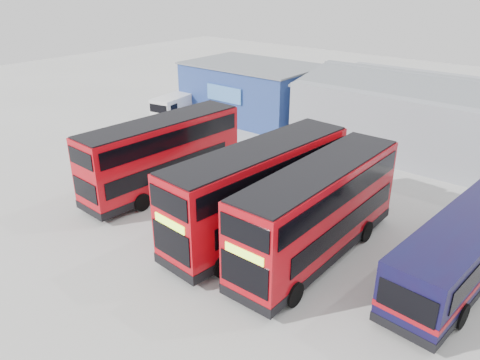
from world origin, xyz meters
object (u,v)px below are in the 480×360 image
(panel_van, at_px, (176,106))
(double_decker_right, at_px, (318,213))
(double_decker_left, at_px, (163,156))
(double_decker_centre, at_px, (259,192))
(office_block, at_px, (252,90))
(single_decker_blue, at_px, (465,250))

(panel_van, bearing_deg, double_decker_right, -37.68)
(double_decker_left, distance_m, panel_van, 16.06)
(double_decker_centre, xyz_separation_m, panel_van, (-19.24, 12.13, -1.19))
(office_block, height_order, double_decker_left, office_block)
(double_decker_left, distance_m, single_decker_blue, 17.97)
(double_decker_left, relative_size, panel_van, 2.02)
(double_decker_left, xyz_separation_m, double_decker_centre, (8.13, -0.58, 0.14))
(office_block, xyz_separation_m, double_decker_left, (6.02, -16.88, -0.23))
(panel_van, bearing_deg, office_block, 36.45)
(double_decker_centre, bearing_deg, single_decker_blue, 19.72)
(office_block, distance_m, double_decker_left, 17.92)
(double_decker_centre, bearing_deg, double_decker_left, -179.69)
(double_decker_centre, xyz_separation_m, double_decker_right, (3.50, 0.13, -0.09))
(single_decker_blue, height_order, panel_van, single_decker_blue)
(single_decker_blue, xyz_separation_m, panel_van, (-28.94, 9.48, -0.26))
(office_block, bearing_deg, double_decker_centre, -50.98)
(office_block, distance_m, double_decker_right, 24.73)
(office_block, xyz_separation_m, single_decker_blue, (23.85, -14.80, -1.01))
(double_decker_left, distance_m, double_decker_centre, 8.15)
(office_block, xyz_separation_m, double_decker_centre, (14.15, -17.46, -0.09))
(double_decker_left, bearing_deg, panel_van, -43.07)
(double_decker_left, bearing_deg, double_decker_centre, 178.96)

